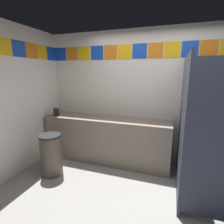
# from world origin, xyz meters

# --- Properties ---
(ground_plane) EXTENTS (9.46, 9.46, 0.00)m
(ground_plane) POSITION_xyz_m (0.00, 0.00, 0.00)
(ground_plane) COLOR gray
(wall_back) EXTENTS (4.30, 0.09, 2.56)m
(wall_back) POSITION_xyz_m (0.00, 1.44, 1.29)
(wall_back) COLOR silver
(wall_back) RESTS_ON ground_plane
(wall_side) EXTENTS (0.09, 2.81, 2.56)m
(wall_side) POSITION_xyz_m (-2.19, -0.00, 1.29)
(wall_side) COLOR silver
(wall_side) RESTS_ON ground_plane
(vanity_counter) EXTENTS (2.50, 0.56, 0.88)m
(vanity_counter) POSITION_xyz_m (-0.85, 1.12, 0.45)
(vanity_counter) COLOR gray
(vanity_counter) RESTS_ON ground_plane
(faucet_center) EXTENTS (0.04, 0.10, 0.14)m
(faucet_center) POSITION_xyz_m (-0.85, 1.21, 0.94)
(faucet_center) COLOR silver
(faucet_center) RESTS_ON vanity_counter
(soap_dispenser) EXTENTS (0.09, 0.09, 0.16)m
(soap_dispenser) POSITION_xyz_m (-1.89, 0.96, 0.96)
(soap_dispenser) COLOR black
(soap_dispenser) RESTS_ON vanity_counter
(stall_divider) EXTENTS (0.92, 1.39, 1.99)m
(stall_divider) POSITION_xyz_m (0.69, 0.46, 1.00)
(stall_divider) COLOR #33384C
(stall_divider) RESTS_ON ground_plane
(toilet) EXTENTS (0.39, 0.49, 0.74)m
(toilet) POSITION_xyz_m (1.03, 0.97, 0.30)
(toilet) COLOR white
(toilet) RESTS_ON ground_plane
(trash_bin) EXTENTS (0.37, 0.37, 0.72)m
(trash_bin) POSITION_xyz_m (-1.57, 0.32, 0.36)
(trash_bin) COLOR brown
(trash_bin) RESTS_ON ground_plane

